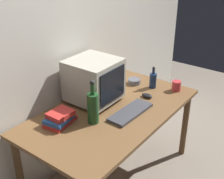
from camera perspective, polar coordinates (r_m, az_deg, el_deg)
ground_plane at (r=2.82m, az=-0.00°, el=-16.29°), size 6.00×6.00×0.00m
back_wall at (r=2.48m, az=-9.03°, el=10.60°), size 4.00×0.08×2.50m
desk at (r=2.44m, az=-0.00°, el=-5.46°), size 1.50×0.84×0.70m
crt_monitor at (r=2.44m, az=-3.51°, el=1.76°), size 0.39×0.39×0.37m
keyboard at (r=2.35m, az=3.59°, el=-4.33°), size 0.42×0.16×0.02m
computer_mouse at (r=2.59m, az=6.71°, el=-1.17°), size 0.06×0.10×0.04m
bottle_tall at (r=2.18m, az=-3.60°, el=-3.39°), size 0.08×0.08×0.34m
bottle_short at (r=2.75m, az=7.85°, el=1.85°), size 0.06×0.06×0.21m
book_stack at (r=2.23m, az=-9.93°, el=-5.43°), size 0.25×0.19×0.10m
mug at (r=2.75m, az=12.25°, el=0.72°), size 0.12×0.08×0.09m
cd_spindle at (r=2.83m, az=4.27°, el=1.58°), size 0.12×0.12×0.04m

